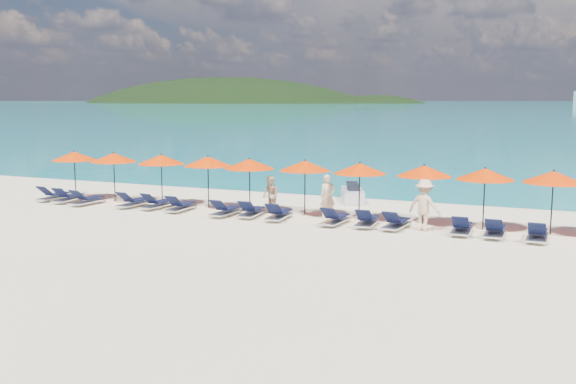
% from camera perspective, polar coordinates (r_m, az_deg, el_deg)
% --- Properties ---
extents(ground, '(1400.00, 1400.00, 0.00)m').
position_cam_1_polar(ground, '(21.64, -3.13, -4.21)').
color(ground, beige).
extents(sea, '(1600.00, 1300.00, 0.01)m').
position_cam_1_polar(sea, '(679.01, 22.53, 7.33)').
color(sea, '#1FA9B2').
rests_on(sea, ground).
extents(headland_main, '(374.00, 242.00, 126.50)m').
position_cam_1_polar(headland_main, '(640.26, -5.85, 4.48)').
color(headland_main, black).
rests_on(headland_main, ground).
extents(headland_small, '(162.00, 126.00, 85.50)m').
position_cam_1_polar(headland_small, '(601.78, 7.74, 4.49)').
color(headland_small, black).
rests_on(headland_small, ground).
extents(jetski, '(1.73, 2.51, 0.84)m').
position_cam_1_polar(jetski, '(29.54, 5.75, -0.17)').
color(jetski, silver).
rests_on(jetski, ground).
extents(beachgoer_a, '(0.75, 0.73, 1.74)m').
position_cam_1_polar(beachgoer_a, '(25.13, 3.55, -0.43)').
color(beachgoer_a, '#DAB28B').
rests_on(beachgoer_a, ground).
extents(beachgoer_b, '(0.88, 0.76, 1.57)m').
position_cam_1_polar(beachgoer_b, '(26.08, -1.55, -0.29)').
color(beachgoer_b, '#DAB28B').
rests_on(beachgoer_b, ground).
extents(beachgoer_c, '(1.30, 0.84, 1.86)m').
position_cam_1_polar(beachgoer_c, '(23.28, 12.02, -1.15)').
color(beachgoer_c, '#DAB28B').
rests_on(beachgoer_c, ground).
extents(umbrella_0, '(2.10, 2.10, 2.28)m').
position_cam_1_polar(umbrella_0, '(31.65, -18.48, 3.06)').
color(umbrella_0, black).
rests_on(umbrella_0, ground).
extents(umbrella_1, '(2.10, 2.10, 2.28)m').
position_cam_1_polar(umbrella_1, '(30.31, -15.25, 2.98)').
color(umbrella_1, black).
rests_on(umbrella_1, ground).
extents(umbrella_2, '(2.10, 2.10, 2.28)m').
position_cam_1_polar(umbrella_2, '(28.89, -11.21, 2.86)').
color(umbrella_2, black).
rests_on(umbrella_2, ground).
extents(umbrella_3, '(2.10, 2.10, 2.28)m').
position_cam_1_polar(umbrella_3, '(27.68, -7.14, 2.72)').
color(umbrella_3, black).
rests_on(umbrella_3, ground).
extents(umbrella_4, '(2.10, 2.10, 2.28)m').
position_cam_1_polar(umbrella_4, '(26.47, -3.44, 2.52)').
color(umbrella_4, black).
rests_on(umbrella_4, ground).
extents(umbrella_5, '(2.10, 2.10, 2.28)m').
position_cam_1_polar(umbrella_5, '(25.71, 1.51, 2.36)').
color(umbrella_5, black).
rests_on(umbrella_5, ground).
extents(umbrella_6, '(2.10, 2.10, 2.28)m').
position_cam_1_polar(umbrella_6, '(24.85, 6.39, 2.10)').
color(umbrella_6, black).
rests_on(umbrella_6, ground).
extents(umbrella_7, '(2.10, 2.10, 2.28)m').
position_cam_1_polar(umbrella_7, '(24.38, 12.01, 1.85)').
color(umbrella_7, black).
rests_on(umbrella_7, ground).
extents(umbrella_8, '(2.10, 2.10, 2.28)m').
position_cam_1_polar(umbrella_8, '(23.90, 17.12, 1.53)').
color(umbrella_8, black).
rests_on(umbrella_8, ground).
extents(umbrella_9, '(2.10, 2.10, 2.28)m').
position_cam_1_polar(umbrella_9, '(23.79, 22.53, 1.23)').
color(umbrella_9, black).
rests_on(umbrella_9, ground).
extents(lounger_0, '(0.71, 1.73, 0.66)m').
position_cam_1_polar(lounger_0, '(31.52, -20.10, -0.30)').
color(lounger_0, silver).
rests_on(lounger_0, ground).
extents(lounger_1, '(0.75, 1.74, 0.66)m').
position_cam_1_polar(lounger_1, '(30.77, -18.95, -0.45)').
color(lounger_1, silver).
rests_on(lounger_1, ground).
extents(lounger_2, '(0.79, 1.75, 0.66)m').
position_cam_1_polar(lounger_2, '(29.76, -17.43, -0.66)').
color(lounger_2, silver).
rests_on(lounger_2, ground).
extents(lounger_3, '(0.75, 1.74, 0.66)m').
position_cam_1_polar(lounger_3, '(28.61, -13.59, -0.86)').
color(lounger_3, silver).
rests_on(lounger_3, ground).
extents(lounger_4, '(0.79, 1.75, 0.66)m').
position_cam_1_polar(lounger_4, '(27.97, -11.55, -1.00)').
color(lounger_4, silver).
rests_on(lounger_4, ground).
extents(lounger_5, '(0.66, 1.71, 0.66)m').
position_cam_1_polar(lounger_5, '(27.14, -9.54, -1.23)').
color(lounger_5, silver).
rests_on(lounger_5, ground).
extents(lounger_6, '(0.72, 1.73, 0.66)m').
position_cam_1_polar(lounger_6, '(25.85, -5.55, -1.63)').
color(lounger_6, silver).
rests_on(lounger_6, ground).
extents(lounger_7, '(0.77, 1.75, 0.66)m').
position_cam_1_polar(lounger_7, '(25.55, -3.27, -1.73)').
color(lounger_7, silver).
rests_on(lounger_7, ground).
extents(lounger_8, '(0.74, 1.74, 0.66)m').
position_cam_1_polar(lounger_8, '(24.90, -0.85, -1.98)').
color(lounger_8, silver).
rests_on(lounger_8, ground).
extents(lounger_9, '(0.76, 1.75, 0.66)m').
position_cam_1_polar(lounger_9, '(24.02, 4.21, -2.38)').
color(lounger_9, silver).
rests_on(lounger_9, ground).
extents(lounger_10, '(0.71, 1.73, 0.66)m').
position_cam_1_polar(lounger_10, '(23.79, 7.03, -2.53)').
color(lounger_10, silver).
rests_on(lounger_10, ground).
extents(lounger_11, '(0.79, 1.75, 0.66)m').
position_cam_1_polar(lounger_11, '(23.50, 9.60, -2.72)').
color(lounger_11, silver).
rests_on(lounger_11, ground).
extents(lounger_12, '(0.67, 1.72, 0.66)m').
position_cam_1_polar(lounger_12, '(23.12, 15.19, -3.08)').
color(lounger_12, silver).
rests_on(lounger_12, ground).
extents(lounger_13, '(0.62, 1.70, 0.66)m').
position_cam_1_polar(lounger_13, '(22.97, 17.92, -3.27)').
color(lounger_13, silver).
rests_on(lounger_13, ground).
extents(lounger_14, '(0.66, 1.71, 0.66)m').
position_cam_1_polar(lounger_14, '(22.79, 21.28, -3.52)').
color(lounger_14, silver).
rests_on(lounger_14, ground).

